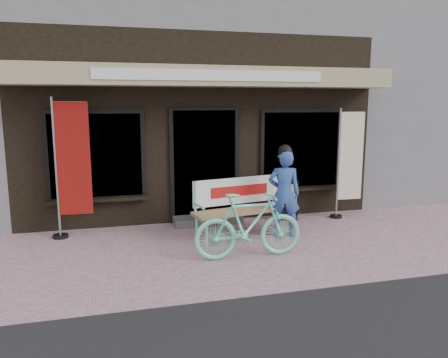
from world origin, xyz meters
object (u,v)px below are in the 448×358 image
object	(u,v)px
bicycle	(249,225)
nobori_red	(71,166)
nobori_cream	(349,162)
menu_stand	(288,200)
person	(284,192)
bench	(242,202)

from	to	relation	value
bicycle	nobori_red	world-z (taller)	nobori_red
nobori_cream	menu_stand	xyz separation A→B (m)	(-1.25, 0.08, -0.72)
person	nobori_red	distance (m)	3.64
bicycle	nobori_red	distance (m)	3.20
nobori_red	nobori_cream	bearing A→B (deg)	3.70
bench	bicycle	bearing A→B (deg)	-113.97
nobori_cream	person	bearing A→B (deg)	-150.88
person	nobori_red	xyz separation A→B (m)	(-3.51, 0.86, 0.45)
bench	nobori_red	world-z (taller)	nobori_red
bicycle	menu_stand	bearing A→B (deg)	-37.05
nobori_red	menu_stand	xyz separation A→B (m)	(3.98, 0.07, -0.82)
person	menu_stand	xyz separation A→B (m)	(0.48, 0.93, -0.38)
person	bench	bearing A→B (deg)	176.32
menu_stand	bench	bearing A→B (deg)	-132.08
bench	menu_stand	distance (m)	1.35
menu_stand	nobori_red	bearing A→B (deg)	-162.03
bicycle	nobori_cream	bearing A→B (deg)	-56.19
person	nobori_cream	distance (m)	1.96
bench	nobori_cream	world-z (taller)	nobori_cream
nobori_red	bicycle	bearing A→B (deg)	-30.07
bench	nobori_red	xyz separation A→B (m)	(-2.84, 0.61, 0.65)
person	menu_stand	world-z (taller)	person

